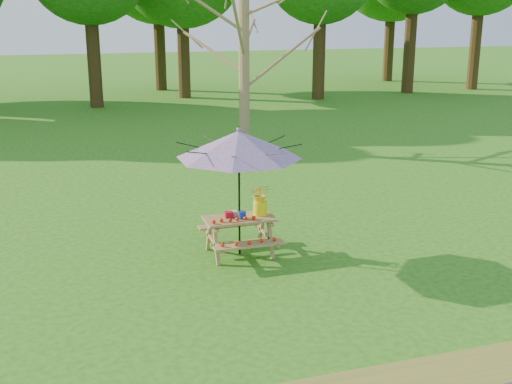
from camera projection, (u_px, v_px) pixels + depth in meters
name	position (u px, v px, depth m)	size (l,w,h in m)	color
picnic_table	(240.00, 236.00, 11.10)	(1.20, 1.32, 0.67)	olive
patio_umbrella	(239.00, 144.00, 10.66)	(2.77, 2.77, 2.25)	black
produce_bins	(236.00, 214.00, 11.00)	(0.33, 0.39, 0.13)	#B80E26
tomatoes_row	(234.00, 220.00, 10.79)	(0.77, 0.13, 0.07)	red
flower_bucket	(260.00, 198.00, 11.08)	(0.38, 0.35, 0.55)	#FFED0D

